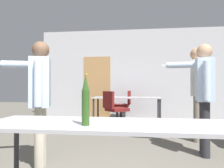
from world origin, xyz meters
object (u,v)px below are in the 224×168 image
(person_left_plaid, at_px, (39,92))
(beer_bottle, at_px, (86,101))
(office_chair_far_right, at_px, (123,107))
(person_near_casual, at_px, (203,88))
(drink_cup, at_px, (109,96))
(office_chair_side_rolled, at_px, (115,111))
(person_center_tall, at_px, (196,84))

(person_left_plaid, height_order, beer_bottle, person_left_plaid)
(person_left_plaid, distance_m, office_chair_far_right, 4.18)
(person_near_casual, distance_m, drink_cup, 3.08)
(office_chair_side_rolled, bearing_deg, person_center_tall, 18.58)
(person_near_casual, xyz_separation_m, beer_bottle, (-1.39, -1.81, -0.09))
(person_left_plaid, xyz_separation_m, beer_bottle, (0.87, -1.00, -0.04))
(person_center_tall, distance_m, beer_bottle, 3.10)
(person_near_casual, relative_size, beer_bottle, 4.16)
(office_chair_side_rolled, xyz_separation_m, beer_bottle, (0.21, -3.73, 0.51))
(person_center_tall, bearing_deg, person_near_casual, -175.12)
(drink_cup, bearing_deg, beer_bottle, -84.28)
(person_near_casual, bearing_deg, office_chair_side_rolled, 48.25)
(person_near_casual, height_order, office_chair_far_right, person_near_casual)
(person_left_plaid, height_order, office_chair_side_rolled, person_left_plaid)
(person_center_tall, bearing_deg, drink_cup, 62.51)
(person_center_tall, xyz_separation_m, drink_cup, (-1.93, 1.58, -0.30))
(office_chair_side_rolled, height_order, office_chair_far_right, office_chair_side_rolled)
(person_left_plaid, bearing_deg, office_chair_far_right, -30.21)
(person_near_casual, xyz_separation_m, person_left_plaid, (-2.26, -0.82, -0.05))
(person_center_tall, height_order, person_left_plaid, person_center_tall)
(person_left_plaid, relative_size, drink_cup, 16.65)
(office_chair_far_right, bearing_deg, person_near_casual, -152.61)
(person_left_plaid, bearing_deg, person_near_casual, -89.49)
(person_near_casual, xyz_separation_m, office_chair_far_right, (-1.48, 3.25, -0.61))
(person_near_casual, bearing_deg, person_center_tall, 1.60)
(person_center_tall, distance_m, person_left_plaid, 2.92)
(office_chair_side_rolled, xyz_separation_m, office_chair_far_right, (0.12, 1.33, -0.01))
(person_near_casual, bearing_deg, office_chair_far_right, 32.97)
(beer_bottle, xyz_separation_m, drink_cup, (-0.43, 4.29, -0.14))
(beer_bottle, bearing_deg, office_chair_side_rolled, 93.15)
(person_left_plaid, height_order, office_chair_far_right, person_left_plaid)
(drink_cup, bearing_deg, office_chair_side_rolled, -68.03)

